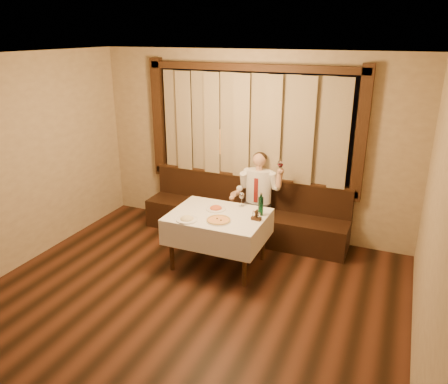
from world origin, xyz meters
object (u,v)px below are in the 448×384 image
at_px(cruet_caddy, 256,217).
at_px(green_bottle, 261,206).
at_px(banquette, 244,216).
at_px(seated_man, 257,191).
at_px(dining_table, 218,221).
at_px(pasta_cream, 187,217).
at_px(pizza, 219,220).
at_px(pasta_red, 216,207).

bearing_deg(cruet_caddy, green_bottle, 93.23).
xyz_separation_m(banquette, seated_man, (0.23, -0.09, 0.49)).
distance_m(green_bottle, cruet_caddy, 0.19).
bearing_deg(dining_table, seated_man, 76.16).
bearing_deg(dining_table, banquette, 90.00).
relative_size(green_bottle, seated_man, 0.23).
bearing_deg(banquette, cruet_caddy, -62.33).
bearing_deg(pasta_cream, pizza, 18.82).
bearing_deg(dining_table, pasta_cream, -130.01).
xyz_separation_m(banquette, pizza, (0.10, -1.23, 0.46)).
distance_m(banquette, cruet_caddy, 1.24).
bearing_deg(banquette, pasta_red, -95.86).
bearing_deg(pasta_red, banquette, 84.14).
bearing_deg(pizza, cruet_caddy, 27.36).
bearing_deg(pizza, dining_table, 115.04).
xyz_separation_m(pizza, pasta_red, (-0.19, 0.34, 0.02)).
bearing_deg(seated_man, green_bottle, -68.27).
bearing_deg(banquette, pizza, -85.44).
relative_size(dining_table, pasta_red, 4.71).
relative_size(pizza, seated_man, 0.24).
bearing_deg(seated_man, dining_table, -103.84).
height_order(dining_table, green_bottle, green_bottle).
distance_m(pasta_red, cruet_caddy, 0.63).
xyz_separation_m(dining_table, seated_man, (0.23, 0.93, 0.15)).
bearing_deg(dining_table, green_bottle, 19.03).
bearing_deg(pasta_cream, seated_man, 67.94).
bearing_deg(pizza, seated_man, 83.44).
relative_size(pasta_red, cruet_caddy, 1.97).
height_order(dining_table, pasta_cream, pasta_cream).
xyz_separation_m(banquette, cruet_caddy, (0.53, -1.01, 0.49)).
height_order(pizza, cruet_caddy, cruet_caddy).
relative_size(banquette, pasta_cream, 11.36).
relative_size(banquette, pasta_red, 11.86).
relative_size(pasta_red, pasta_cream, 0.96).
distance_m(pizza, pasta_cream, 0.41).
distance_m(green_bottle, seated_man, 0.81).
xyz_separation_m(pasta_red, cruet_caddy, (0.62, -0.12, 0.01)).
distance_m(banquette, green_bottle, 1.15).
distance_m(pasta_red, pasta_cream, 0.51).
bearing_deg(green_bottle, pizza, -137.63).
height_order(banquette, dining_table, banquette).
distance_m(banquette, pasta_cream, 1.48).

